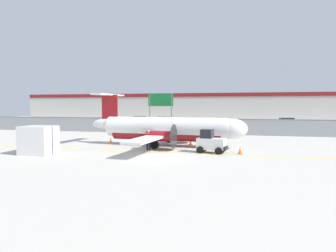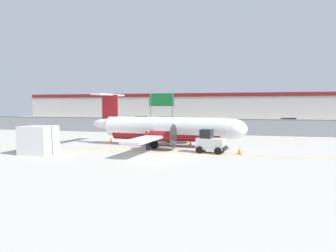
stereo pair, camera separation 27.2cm
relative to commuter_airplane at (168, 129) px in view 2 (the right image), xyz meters
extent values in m
plane|color=#BCB7AD|center=(0.42, -5.97, -1.60)|extent=(140.00, 140.00, 0.00)
cube|color=yellow|center=(0.42, -3.97, -1.60)|extent=(84.00, 0.20, 0.01)
cube|color=gray|center=(0.42, 12.03, -0.60)|extent=(98.00, 0.04, 2.00)
cylinder|color=slate|center=(0.42, 12.03, 0.45)|extent=(98.00, 0.10, 0.10)
cube|color=#38383A|center=(0.42, 23.53, -1.54)|extent=(98.00, 17.00, 0.12)
cube|color=beige|center=(0.42, 42.03, 1.65)|extent=(91.00, 8.00, 6.50)
cube|color=maroon|center=(0.42, 38.03, 4.50)|extent=(91.00, 0.20, 0.80)
cylinder|color=white|center=(-0.28, 0.02, 0.15)|extent=(11.79, 2.75, 1.90)
ellipsoid|color=white|center=(5.85, -0.43, 0.15)|extent=(2.82, 2.00, 1.80)
ellipsoid|color=white|center=(-6.40, 0.47, 0.35)|extent=(3.36, 1.28, 1.05)
cylinder|color=maroon|center=(-0.28, 0.02, -0.38)|extent=(10.56, 2.24, 1.48)
cube|color=white|center=(-0.18, 0.01, -0.42)|extent=(2.77, 16.07, 0.18)
cylinder|color=maroon|center=(0.21, 2.59, -0.42)|extent=(2.26, 1.06, 0.90)
cone|color=black|center=(1.36, 2.51, -0.42)|extent=(0.48, 0.47, 0.44)
cylinder|color=#262626|center=(1.51, 2.50, -0.42)|extent=(0.19, 2.10, 2.10)
cylinder|color=maroon|center=(-0.17, -2.59, -0.42)|extent=(2.26, 1.06, 0.90)
cone|color=black|center=(0.98, -2.68, -0.42)|extent=(0.48, 0.47, 0.44)
cylinder|color=#262626|center=(1.13, -2.69, -0.42)|extent=(0.19, 2.10, 2.10)
cube|color=maroon|center=(-6.10, 0.45, 1.70)|extent=(1.71, 0.30, 3.10)
cube|color=white|center=(-6.25, 0.46, 3.25)|extent=(1.45, 4.87, 0.14)
cylinder|color=#59595B|center=(3.83, -0.28, -0.82)|extent=(0.15, 0.15, 0.97)
cylinder|color=black|center=(3.83, -0.28, -1.30)|extent=(0.61, 0.26, 0.60)
cylinder|color=#59595B|center=(-0.41, 2.25, -0.78)|extent=(0.15, 0.15, 0.90)
cylinder|color=black|center=(-0.41, 2.25, -1.22)|extent=(0.77, 0.27, 0.76)
cylinder|color=#59595B|center=(-0.74, -2.16, -0.78)|extent=(0.15, 0.15, 0.90)
cylinder|color=black|center=(-0.74, -2.16, -1.22)|extent=(0.77, 0.27, 0.76)
cube|color=silver|center=(4.32, -3.22, -0.87)|extent=(2.36, 1.46, 0.90)
cube|color=black|center=(3.98, -3.16, -0.07)|extent=(1.06, 1.14, 0.70)
cube|color=black|center=(5.46, -3.42, -1.17)|extent=(0.34, 1.11, 0.30)
cylinder|color=black|center=(5.17, -2.76, -1.32)|extent=(0.58, 0.27, 0.56)
cylinder|color=black|center=(4.96, -3.94, -1.32)|extent=(0.58, 0.27, 0.56)
cylinder|color=black|center=(3.69, -2.50, -1.32)|extent=(0.58, 0.27, 0.56)
cylinder|color=black|center=(3.48, -3.68, -1.32)|extent=(0.58, 0.27, 0.56)
cylinder|color=#191E4C|center=(-1.17, -2.80, -1.18)|extent=(0.21, 0.21, 0.85)
cylinder|color=#191E4C|center=(-0.99, -2.72, -1.18)|extent=(0.21, 0.21, 0.85)
cylinder|color=orange|center=(-1.08, -2.76, -0.45)|extent=(0.45, 0.45, 0.60)
cylinder|color=orange|center=(-1.28, -2.85, -0.42)|extent=(0.13, 0.13, 0.55)
cylinder|color=orange|center=(-0.88, -2.67, -0.42)|extent=(0.13, 0.13, 0.55)
sphere|color=tan|center=(-1.08, -2.76, -0.01)|extent=(0.22, 0.22, 0.22)
cube|color=silver|center=(-8.69, -7.04, -0.50)|extent=(2.43, 2.04, 2.20)
cube|color=#333338|center=(-8.69, -7.04, -0.50)|extent=(2.44, 0.12, 2.20)
cube|color=orange|center=(-5.78, -0.18, -1.58)|extent=(0.36, 0.36, 0.04)
cone|color=orange|center=(-5.78, -0.18, -1.26)|extent=(0.28, 0.28, 0.60)
cylinder|color=white|center=(-5.78, -0.18, -1.18)|extent=(0.17, 0.17, 0.08)
cube|color=orange|center=(-4.41, 1.55, -1.58)|extent=(0.36, 0.36, 0.04)
cone|color=orange|center=(-4.41, 1.55, -1.26)|extent=(0.28, 0.28, 0.60)
cylinder|color=white|center=(-4.41, 1.55, -1.18)|extent=(0.17, 0.17, 0.08)
cube|color=orange|center=(6.58, -3.41, -1.58)|extent=(0.36, 0.36, 0.04)
cone|color=orange|center=(6.58, -3.41, -1.26)|extent=(0.28, 0.28, 0.60)
cylinder|color=white|center=(6.58, -3.41, -1.18)|extent=(0.17, 0.17, 0.08)
cube|color=orange|center=(1.94, 1.21, -1.58)|extent=(0.36, 0.36, 0.04)
cone|color=orange|center=(1.94, 1.21, -1.26)|extent=(0.28, 0.28, 0.60)
cylinder|color=white|center=(1.94, 1.21, -1.18)|extent=(0.17, 0.17, 0.08)
cube|color=navy|center=(-12.70, 28.20, -0.86)|extent=(4.35, 2.11, 0.80)
cube|color=#262D38|center=(-12.55, 28.21, -0.18)|extent=(2.34, 1.77, 0.56)
cylinder|color=black|center=(-14.00, 27.16, -1.18)|extent=(0.62, 0.26, 0.60)
cylinder|color=black|center=(-14.18, 28.96, -1.18)|extent=(0.62, 0.26, 0.60)
cylinder|color=black|center=(-11.22, 27.44, -1.18)|extent=(0.62, 0.26, 0.60)
cylinder|color=black|center=(-11.40, 29.23, -1.18)|extent=(0.62, 0.26, 0.60)
cube|color=red|center=(-7.52, 26.99, -0.86)|extent=(4.24, 1.80, 0.80)
cube|color=#262D38|center=(-7.37, 27.00, -0.18)|extent=(2.24, 1.61, 0.56)
cylinder|color=black|center=(-8.90, 26.06, -1.18)|extent=(0.60, 0.21, 0.60)
cylinder|color=black|center=(-8.94, 27.86, -1.18)|extent=(0.60, 0.21, 0.60)
cylinder|color=black|center=(-6.10, 26.13, -1.18)|extent=(0.60, 0.21, 0.60)
cylinder|color=black|center=(-6.14, 27.92, -1.18)|extent=(0.60, 0.21, 0.60)
cube|color=navy|center=(0.12, 20.50, -0.86)|extent=(4.35, 2.12, 0.80)
cube|color=#262D38|center=(0.27, 20.52, -0.18)|extent=(2.35, 1.77, 0.56)
cylinder|color=black|center=(-1.18, 19.46, -1.18)|extent=(0.62, 0.26, 0.60)
cylinder|color=black|center=(-1.36, 21.25, -1.18)|extent=(0.62, 0.26, 0.60)
cylinder|color=black|center=(1.60, 19.75, -1.18)|extent=(0.62, 0.26, 0.60)
cylinder|color=black|center=(1.42, 21.54, -1.18)|extent=(0.62, 0.26, 0.60)
cube|color=slate|center=(6.27, 18.94, -0.86)|extent=(4.32, 2.03, 0.80)
cube|color=#262D38|center=(6.42, 18.93, -0.18)|extent=(2.32, 1.73, 0.56)
cylinder|color=black|center=(4.81, 18.15, -1.18)|extent=(0.61, 0.25, 0.60)
cylinder|color=black|center=(4.95, 19.95, -1.18)|extent=(0.61, 0.25, 0.60)
cylinder|color=black|center=(7.60, 17.93, -1.18)|extent=(0.61, 0.25, 0.60)
cylinder|color=black|center=(7.74, 19.73, -1.18)|extent=(0.61, 0.25, 0.60)
cube|color=#B28C19|center=(14.07, 27.32, -0.86)|extent=(4.35, 2.11, 0.80)
cube|color=#262D38|center=(14.22, 27.33, -0.18)|extent=(2.35, 1.77, 0.56)
cylinder|color=black|center=(12.77, 26.28, -1.18)|extent=(0.62, 0.26, 0.60)
cylinder|color=black|center=(12.59, 28.07, -1.18)|extent=(0.62, 0.26, 0.60)
cylinder|color=black|center=(15.55, 26.56, -1.18)|extent=(0.62, 0.26, 0.60)
cylinder|color=black|center=(15.37, 28.35, -1.18)|extent=(0.62, 0.26, 0.60)
cylinder|color=slate|center=(-6.05, 13.78, 1.15)|extent=(0.14, 0.14, 5.50)
cylinder|color=slate|center=(-2.85, 13.78, 1.15)|extent=(0.14, 0.14, 5.50)
cube|color=#14662D|center=(-4.45, 13.78, 3.00)|extent=(3.60, 0.10, 1.80)
camera|label=1|loc=(6.58, -27.13, 2.19)|focal=32.00mm
camera|label=2|loc=(6.85, -27.07, 2.19)|focal=32.00mm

